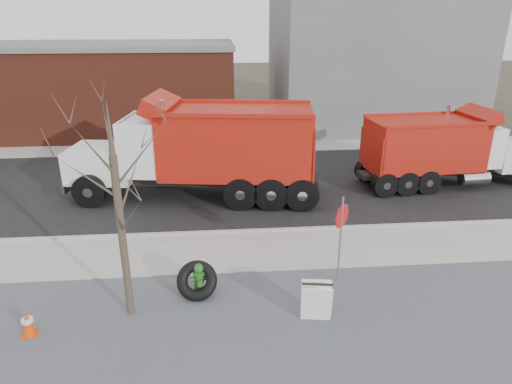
{
  "coord_description": "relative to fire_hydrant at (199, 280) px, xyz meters",
  "views": [
    {
      "loc": [
        -0.96,
        -12.09,
        6.77
      ],
      "look_at": [
        0.22,
        1.68,
        1.4
      ],
      "focal_mm": 32.0,
      "sensor_mm": 36.0,
      "label": 1
    }
  ],
  "objects": [
    {
      "name": "stop_sign",
      "position": [
        3.71,
        0.26,
        1.3
      ],
      "size": [
        0.49,
        0.51,
        2.48
      ],
      "rotation": [
        0.0,
        0.0,
        0.42
      ],
      "color": "gray",
      "rests_on": "ground"
    },
    {
      "name": "sidewalk",
      "position": [
        1.56,
        2.16,
        -0.38
      ],
      "size": [
        60.0,
        2.5,
        0.06
      ],
      "primitive_type": "cube",
      "color": "#9E9B93",
      "rests_on": "ground"
    },
    {
      "name": "dump_truck_red_b",
      "position": [
        0.01,
        6.81,
        1.63
      ],
      "size": [
        9.76,
        3.89,
        4.02
      ],
      "rotation": [
        0.0,
        0.0,
        3.01
      ],
      "color": "black",
      "rests_on": "ground"
    },
    {
      "name": "curb",
      "position": [
        1.56,
        3.46,
        -0.35
      ],
      "size": [
        60.0,
        0.15,
        0.11
      ],
      "primitive_type": "cube",
      "color": "#9E9B93",
      "rests_on": "ground"
    },
    {
      "name": "bare_tree",
      "position": [
        -1.64,
        -0.69,
        2.89
      ],
      "size": [
        3.2,
        3.2,
        5.2
      ],
      "color": "#382D23",
      "rests_on": "ground"
    },
    {
      "name": "dump_truck_red_a",
      "position": [
        10.0,
        7.4,
        1.23
      ],
      "size": [
        8.03,
        2.82,
        3.22
      ],
      "rotation": [
        0.0,
        0.0,
        0.09
      ],
      "color": "black",
      "rests_on": "ground"
    },
    {
      "name": "building_brick",
      "position": [
        -8.44,
        18.91,
        2.25
      ],
      "size": [
        20.2,
        8.2,
        5.3
      ],
      "color": "maroon",
      "rests_on": "ground"
    },
    {
      "name": "fire_hydrant",
      "position": [
        0.0,
        0.0,
        0.0
      ],
      "size": [
        0.51,
        0.49,
        0.89
      ],
      "rotation": [
        0.0,
        0.0,
        0.18
      ],
      "color": "#31722B",
      "rests_on": "ground"
    },
    {
      "name": "building_grey",
      "position": [
        10.56,
        19.91,
        3.59
      ],
      "size": [
        12.0,
        10.0,
        8.0
      ],
      "color": "slate",
      "rests_on": "ground"
    },
    {
      "name": "road",
      "position": [
        1.56,
        8.21,
        -0.4
      ],
      "size": [
        60.0,
        9.4,
        0.02
      ],
      "primitive_type": "cube",
      "color": "black",
      "rests_on": "ground"
    },
    {
      "name": "ground",
      "position": [
        1.56,
        1.91,
        -0.41
      ],
      "size": [
        120.0,
        120.0,
        0.0
      ],
      "primitive_type": "plane",
      "color": "#383328",
      "rests_on": "ground"
    },
    {
      "name": "truck_tire",
      "position": [
        -0.05,
        -0.09,
        0.05
      ],
      "size": [
        1.1,
        0.93,
        1.0
      ],
      "color": "black",
      "rests_on": "ground"
    },
    {
      "name": "far_sidewalk",
      "position": [
        1.56,
        13.91,
        -0.38
      ],
      "size": [
        60.0,
        2.0,
        0.06
      ],
      "primitive_type": "cube",
      "color": "#9E9B93",
      "rests_on": "ground"
    },
    {
      "name": "gravel_verge",
      "position": [
        1.56,
        -1.59,
        -0.39
      ],
      "size": [
        60.0,
        5.0,
        0.03
      ],
      "primitive_type": "cube",
      "color": "slate",
      "rests_on": "ground"
    },
    {
      "name": "traffic_cone_far",
      "position": [
        -3.79,
        -1.32,
        -0.09
      ],
      "size": [
        0.33,
        0.33,
        0.64
      ],
      "color": "#DD3E07",
      "rests_on": "ground"
    },
    {
      "name": "sandwich_board",
      "position": [
        2.77,
        -1.34,
        0.11
      ],
      "size": [
        0.77,
        0.55,
        0.99
      ],
      "rotation": [
        0.0,
        0.0,
        -0.15
      ],
      "color": "white",
      "rests_on": "ground"
    }
  ]
}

